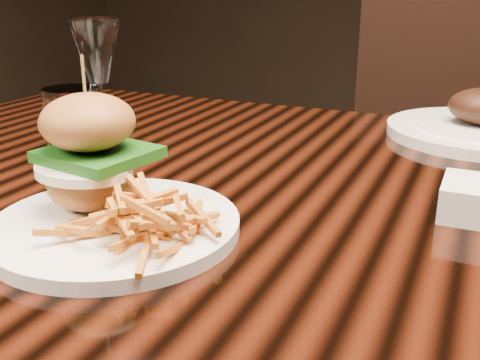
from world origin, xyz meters
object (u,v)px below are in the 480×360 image
at_px(burger_plate, 109,190).
at_px(wine_glass, 97,56).
at_px(dining_table, 339,245).
at_px(chair_far, 432,160).

height_order(burger_plate, wine_glass, wine_glass).
bearing_deg(dining_table, wine_glass, 178.14).
relative_size(burger_plate, chair_far, 0.27).
distance_m(wine_glass, chair_far, 1.03).
xyz_separation_m(burger_plate, wine_glass, (-0.18, 0.23, 0.10)).
relative_size(dining_table, wine_glass, 8.07).
xyz_separation_m(dining_table, chair_far, (0.03, 0.89, -0.13)).
xyz_separation_m(burger_plate, chair_far, (0.22, 1.11, -0.26)).
bearing_deg(chair_far, dining_table, -98.37).
distance_m(burger_plate, wine_glass, 0.31).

